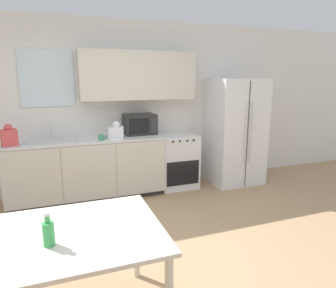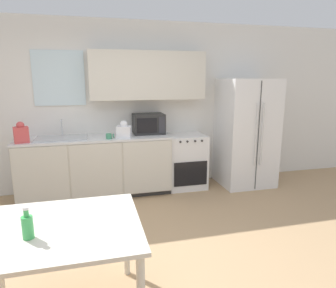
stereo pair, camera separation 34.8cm
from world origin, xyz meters
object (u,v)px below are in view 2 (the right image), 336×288
at_px(microwave, 149,124).
at_px(drink_bottle, 28,226).
at_px(dining_table, 57,239).
at_px(refrigerator, 246,133).
at_px(coffee_mug, 109,136).
at_px(oven_range, 185,161).

relative_size(microwave, drink_bottle, 2.24).
bearing_deg(dining_table, refrigerator, 41.01).
bearing_deg(drink_bottle, dining_table, 38.61).
xyz_separation_m(microwave, coffee_mug, (-0.64, -0.29, -0.12)).
distance_m(oven_range, refrigerator, 1.14).
relative_size(oven_range, microwave, 1.82).
relative_size(refrigerator, microwave, 3.66).
height_order(oven_range, microwave, microwave).
xyz_separation_m(oven_range, refrigerator, (1.05, -0.10, 0.45)).
bearing_deg(drink_bottle, oven_range, 54.22).
xyz_separation_m(oven_range, drink_bottle, (-1.92, -2.66, 0.41)).
relative_size(oven_range, refrigerator, 0.50).
bearing_deg(coffee_mug, refrigerator, 3.06).
distance_m(oven_range, drink_bottle, 3.31).
relative_size(refrigerator, coffee_mug, 15.21).
relative_size(coffee_mug, dining_table, 0.10).
xyz_separation_m(dining_table, drink_bottle, (-0.16, -0.12, 0.18)).
bearing_deg(coffee_mug, oven_range, 9.93).
distance_m(dining_table, drink_bottle, 0.27).
distance_m(microwave, coffee_mug, 0.72).
bearing_deg(drink_bottle, refrigerator, 40.89).
xyz_separation_m(refrigerator, drink_bottle, (-2.97, -2.57, -0.04)).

